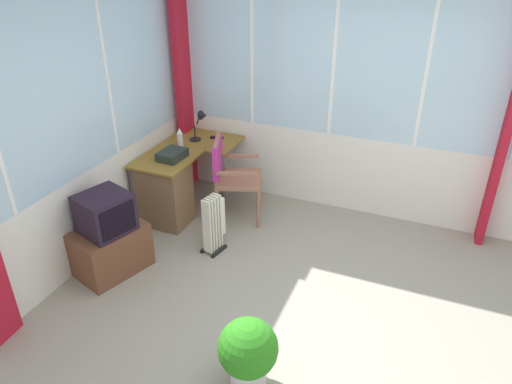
# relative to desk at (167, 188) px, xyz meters

# --- Properties ---
(ground) EXTENTS (4.91, 5.53, 0.06)m
(ground) POSITION_rel_desk_xyz_m (-0.97, -1.95, -0.42)
(ground) COLOR gray
(north_window_panel) EXTENTS (3.91, 0.07, 2.63)m
(north_window_panel) POSITION_rel_desk_xyz_m (-0.97, 0.34, 0.92)
(north_window_panel) COLOR silver
(north_window_panel) RESTS_ON ground
(east_window_panel) EXTENTS (0.07, 4.53, 2.63)m
(east_window_panel) POSITION_rel_desk_xyz_m (1.02, -1.95, 0.92)
(east_window_panel) COLOR silver
(east_window_panel) RESTS_ON ground
(curtain_corner) EXTENTS (0.32, 0.07, 2.53)m
(curtain_corner) POSITION_rel_desk_xyz_m (0.89, 0.21, 0.88)
(curtain_corner) COLOR #B5182A
(curtain_corner) RESTS_ON ground
(curtain_east_far) EXTENTS (0.32, 0.08, 2.53)m
(curtain_east_far) POSITION_rel_desk_xyz_m (0.94, -3.20, 0.88)
(curtain_east_far) COLOR #B5182A
(curtain_east_far) RESTS_ON ground
(desk) EXTENTS (1.25, 0.80, 0.72)m
(desk) POSITION_rel_desk_xyz_m (0.00, 0.00, 0.00)
(desk) COLOR olive
(desk) RESTS_ON ground
(desk_lamp) EXTENTS (0.23, 0.20, 0.34)m
(desk_lamp) POSITION_rel_desk_xyz_m (0.70, -0.08, 0.55)
(desk_lamp) COLOR black
(desk_lamp) RESTS_ON desk
(tv_remote) EXTENTS (0.08, 0.16, 0.02)m
(tv_remote) POSITION_rel_desk_xyz_m (0.76, -0.24, 0.34)
(tv_remote) COLOR black
(tv_remote) RESTS_ON desk
(spray_bottle) EXTENTS (0.06, 0.06, 0.22)m
(spray_bottle) POSITION_rel_desk_xyz_m (0.40, 0.03, 0.44)
(spray_bottle) COLOR silver
(spray_bottle) RESTS_ON desk
(paper_tray) EXTENTS (0.31, 0.25, 0.09)m
(paper_tray) POSITION_rel_desk_xyz_m (0.08, -0.06, 0.38)
(paper_tray) COLOR #232C27
(paper_tray) RESTS_ON desk
(wooden_armchair) EXTENTS (0.62, 0.62, 0.93)m
(wooden_armchair) POSITION_rel_desk_xyz_m (0.31, -0.58, 0.21)
(wooden_armchair) COLOR #99654D
(wooden_armchair) RESTS_ON ground
(tv_on_stand) EXTENTS (0.74, 0.62, 0.81)m
(tv_on_stand) POSITION_rel_desk_xyz_m (-0.99, 0.01, -0.03)
(tv_on_stand) COLOR brown
(tv_on_stand) RESTS_ON ground
(space_heater) EXTENTS (0.28, 0.21, 0.61)m
(space_heater) POSITION_rel_desk_xyz_m (-0.32, -0.73, -0.08)
(space_heater) COLOR silver
(space_heater) RESTS_ON ground
(potted_plant) EXTENTS (0.42, 0.42, 0.54)m
(potted_plant) POSITION_rel_desk_xyz_m (-1.69, -1.68, -0.09)
(potted_plant) COLOR silver
(potted_plant) RESTS_ON ground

